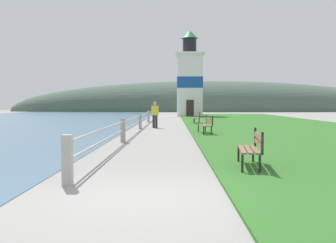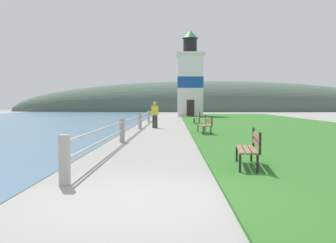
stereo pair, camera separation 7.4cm
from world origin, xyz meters
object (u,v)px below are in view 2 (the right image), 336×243
(park_bench_near, at_px, (250,147))
(park_bench_midway, at_px, (206,124))
(person_strolling, at_px, (155,114))
(lighthouse, at_px, (190,80))
(park_bench_far, at_px, (198,117))

(park_bench_near, xyz_separation_m, park_bench_midway, (-0.20, 9.90, 0.00))
(person_strolling, bearing_deg, park_bench_midway, -131.09)
(park_bench_midway, height_order, lighthouse, lighthouse)
(lighthouse, bearing_deg, park_bench_far, -90.53)
(park_bench_midway, height_order, person_strolling, person_strolling)
(park_bench_near, distance_m, park_bench_far, 19.44)
(park_bench_near, bearing_deg, park_bench_midway, -81.90)
(park_bench_far, bearing_deg, lighthouse, -85.87)
(park_bench_midway, distance_m, park_bench_far, 9.54)
(lighthouse, xyz_separation_m, person_strolling, (-3.20, -22.42, -3.55))
(lighthouse, bearing_deg, park_bench_midway, -90.80)
(park_bench_near, distance_m, person_strolling, 15.23)
(person_strolling, bearing_deg, lighthouse, 11.51)
(park_bench_midway, distance_m, lighthouse, 27.72)
(park_bench_far, xyz_separation_m, lighthouse, (0.17, 17.90, 3.91))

